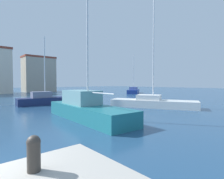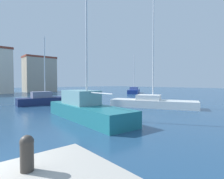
% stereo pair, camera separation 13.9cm
% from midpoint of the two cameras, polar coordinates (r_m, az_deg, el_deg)
% --- Properties ---
extents(water, '(160.00, 160.00, 0.00)m').
position_cam_midpoint_polar(water, '(28.67, -10.09, -2.95)').
color(water, navy).
rests_on(water, ground).
extents(mooring_bollard, '(0.24, 0.24, 0.63)m').
position_cam_midpoint_polar(mooring_bollard, '(3.57, -24.74, -17.57)').
color(mooring_bollard, '#38332D').
rests_on(mooring_bollard, pier_quay).
extents(sailboat_blue_mid_harbor, '(7.85, 6.74, 9.35)m').
position_cam_midpoint_polar(sailboat_blue_mid_harbor, '(44.22, 6.77, -0.37)').
color(sailboat_blue_mid_harbor, '#233D93').
rests_on(sailboat_blue_mid_harbor, water).
extents(sailboat_navy_inner_mooring, '(6.14, 2.61, 7.85)m').
position_cam_midpoint_polar(sailboat_navy_inner_mooring, '(22.35, -20.88, -3.02)').
color(sailboat_navy_inner_mooring, '#19234C').
rests_on(sailboat_navy_inner_mooring, water).
extents(sailboat_teal_distant_north, '(2.66, 8.31, 10.28)m').
position_cam_midpoint_polar(sailboat_teal_distant_north, '(12.69, -8.49, -5.95)').
color(sailboat_teal_distant_north, '#1E707A').
rests_on(sailboat_teal_distant_north, water).
extents(sailboat_white_center_channel, '(5.89, 8.68, 14.23)m').
position_cam_midpoint_polar(sailboat_white_center_channel, '(18.93, 12.56, -3.90)').
color(sailboat_white_center_channel, white).
rests_on(sailboat_white_center_channel, water).
extents(waterfront_apartments, '(8.37, 5.24, 9.96)m').
position_cam_midpoint_polar(waterfront_apartments, '(55.17, -22.34, 4.52)').
color(waterfront_apartments, '#B2A893').
rests_on(waterfront_apartments, ground).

